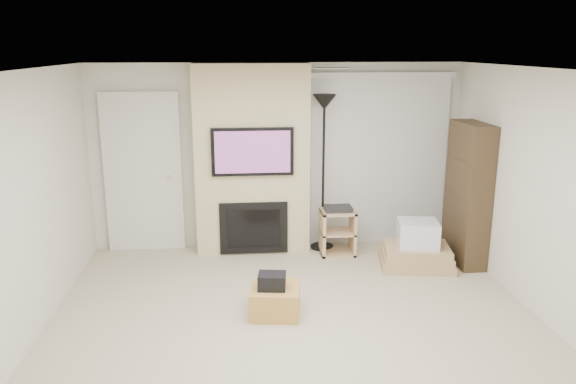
{
  "coord_description": "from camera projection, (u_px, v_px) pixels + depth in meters",
  "views": [
    {
      "loc": [
        -0.55,
        -4.74,
        2.7
      ],
      "look_at": [
        0.0,
        1.2,
        1.15
      ],
      "focal_mm": 35.0,
      "sensor_mm": 36.0,
      "label": 1
    }
  ],
  "objects": [
    {
      "name": "floor",
      "position": [
        300.0,
        341.0,
        5.3
      ],
      "size": [
        5.0,
        5.5,
        0.0
      ],
      "primitive_type": "cube",
      "color": "#BCAF90",
      "rests_on": "ground"
    },
    {
      "name": "ceiling",
      "position": [
        301.0,
        71.0,
        4.67
      ],
      "size": [
        5.0,
        5.5,
        0.0
      ],
      "primitive_type": "cube",
      "color": "white",
      "rests_on": "wall_back"
    },
    {
      "name": "wall_back",
      "position": [
        277.0,
        156.0,
        7.64
      ],
      "size": [
        5.0,
        0.0,
        2.5
      ],
      "primitive_type": "cube",
      "rotation": [
        1.57,
        0.0,
        0.0
      ],
      "color": "beige",
      "rests_on": "ground"
    },
    {
      "name": "wall_left",
      "position": [
        8.0,
        223.0,
        4.76
      ],
      "size": [
        0.0,
        5.5,
        2.5
      ],
      "primitive_type": "cube",
      "rotation": [
        1.57,
        0.0,
        1.57
      ],
      "color": "beige",
      "rests_on": "ground"
    },
    {
      "name": "wall_right",
      "position": [
        568.0,
        208.0,
        5.21
      ],
      "size": [
        0.0,
        5.5,
        2.5
      ],
      "primitive_type": "cube",
      "rotation": [
        1.57,
        0.0,
        1.57
      ],
      "color": "beige",
      "rests_on": "ground"
    },
    {
      "name": "hvac_vent",
      "position": [
        333.0,
        68.0,
        5.48
      ],
      "size": [
        0.35,
        0.18,
        0.01
      ],
      "primitive_type": "cube",
      "color": "silver",
      "rests_on": "ceiling"
    },
    {
      "name": "ottoman",
      "position": [
        275.0,
        300.0,
        5.82
      ],
      "size": [
        0.56,
        0.56,
        0.3
      ],
      "primitive_type": "cube",
      "rotation": [
        0.0,
        0.0,
        -0.14
      ],
      "color": "#BB8A41",
      "rests_on": "floor"
    },
    {
      "name": "black_bag",
      "position": [
        272.0,
        281.0,
        5.72
      ],
      "size": [
        0.31,
        0.26,
        0.16
      ],
      "primitive_type": "cube",
      "rotation": [
        0.0,
        0.0,
        -0.14
      ],
      "color": "black",
      "rests_on": "ottoman"
    },
    {
      "name": "fireplace_wall",
      "position": [
        252.0,
        161.0,
        7.4
      ],
      "size": [
        1.5,
        0.47,
        2.5
      ],
      "color": "#CEBC8C",
      "rests_on": "floor"
    },
    {
      "name": "entry_door",
      "position": [
        143.0,
        174.0,
        7.49
      ],
      "size": [
        1.02,
        0.11,
        2.14
      ],
      "color": "silver",
      "rests_on": "floor"
    },
    {
      "name": "vertical_blinds",
      "position": [
        379.0,
        154.0,
        7.71
      ],
      "size": [
        1.98,
        0.1,
        2.37
      ],
      "color": "silver",
      "rests_on": "floor"
    },
    {
      "name": "floor_lamp",
      "position": [
        324.0,
        129.0,
        7.35
      ],
      "size": [
        0.31,
        0.31,
        2.1
      ],
      "color": "black",
      "rests_on": "floor"
    },
    {
      "name": "av_stand",
      "position": [
        338.0,
        229.0,
        7.47
      ],
      "size": [
        0.45,
        0.38,
        0.66
      ],
      "color": "tan",
      "rests_on": "floor"
    },
    {
      "name": "box_stack",
      "position": [
        417.0,
        249.0,
        7.07
      ],
      "size": [
        0.98,
        0.81,
        0.59
      ],
      "color": "tan",
      "rests_on": "floor"
    },
    {
      "name": "bookshelf",
      "position": [
        468.0,
        194.0,
        7.06
      ],
      "size": [
        0.3,
        0.8,
        1.8
      ],
      "color": "#342517",
      "rests_on": "floor"
    }
  ]
}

